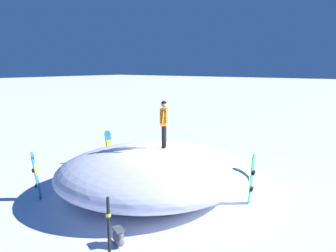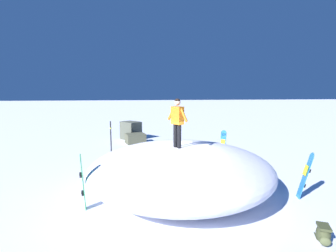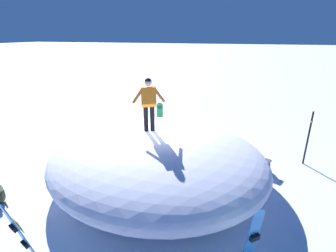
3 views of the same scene
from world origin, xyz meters
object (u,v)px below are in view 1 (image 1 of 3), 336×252
Objects in this scene: snowboard_tertiary_upright at (36,175)px; trail_marker_pole at (109,244)px; backpack_near at (119,237)px; backpack_far at (163,153)px; snowboard_primary_upright at (252,178)px; snowboard_secondary_upright at (109,147)px; snowboarder_standing at (164,120)px.

trail_marker_pole is at bearing 70.92° from snowboard_tertiary_upright.
backpack_near is 0.91× the size of backpack_far.
snowboard_primary_upright is at bearing 63.74° from backpack_far.
snowboard_tertiary_upright is 5.74m from trail_marker_pole.
snowboard_secondary_upright is 9.01m from trail_marker_pole.
snowboard_tertiary_upright is at bearing -43.18° from snowboarder_standing.
snowboard_primary_upright is 1.02× the size of snowboard_tertiary_upright.
snowboard_primary_upright is (-0.72, 3.01, -1.72)m from snowboarder_standing.
snowboard_primary_upright is at bearing 123.07° from snowboard_tertiary_upright.
backpack_near is 8.26m from backpack_far.
backpack_far is (-6.71, 0.32, -0.63)m from snowboard_tertiary_upright.
snowboard_secondary_upright is at bearing -93.89° from snowboard_primary_upright.
snowboarder_standing is 5.01m from backpack_far.
backpack_near is at bearing 19.71° from snowboarder_standing.
snowboarder_standing reaches higher than trail_marker_pole.
snowboarder_standing is 2.67× the size of backpack_near.
snowboard_tertiary_upright is 4.39m from backpack_near.
snowboard_secondary_upright is 2.76m from backpack_far.
trail_marker_pole is (6.26, 6.47, 0.25)m from snowboard_secondary_upright.
backpack_far is (-2.80, -5.68, -0.65)m from snowboard_primary_upright.
trail_marker_pole reaches higher than backpack_near.
snowboard_primary_upright is 2.48× the size of backpack_far.
backpack_far is at bearing 149.48° from snowboard_secondary_upright.
snowboard_secondary_upright is at bearing -30.52° from backpack_far.
backpack_far is at bearing 177.27° from snowboard_tertiary_upright.
snowboard_tertiary_upright is (4.39, 1.05, 0.06)m from snowboard_secondary_upright.
snowboard_tertiary_upright reaches higher than backpack_near.
snowboard_primary_upright is at bearing 174.27° from trail_marker_pole.
snowboarder_standing is 4.58m from snowboard_secondary_upright.
snowboard_secondary_upright is at bearing -134.06° from trail_marker_pole.
backpack_far is (-3.52, -2.67, -2.37)m from snowboarder_standing.
snowboard_tertiary_upright is 0.83× the size of trail_marker_pole.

